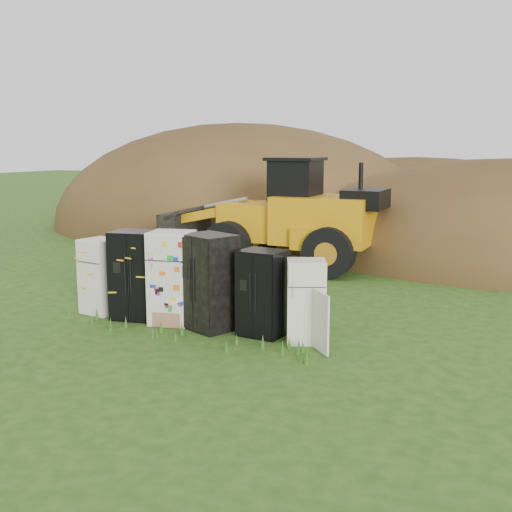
{
  "coord_description": "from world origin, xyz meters",
  "views": [
    {
      "loc": [
        6.62,
        -10.8,
        3.65
      ],
      "look_at": [
        0.33,
        2.0,
        1.16
      ],
      "focal_mm": 45.0,
      "sensor_mm": 36.0,
      "label": 1
    }
  ],
  "objects_px": {
    "fridge_sticker": "(172,278)",
    "wheel_loader": "(270,212)",
    "fridge_open_door": "(306,301)",
    "fridge_black_right": "(263,293)",
    "fridge_dark_mid": "(210,282)",
    "fridge_black_side": "(137,275)",
    "fridge_leftmost": "(101,276)"
  },
  "relations": [
    {
      "from": "fridge_dark_mid",
      "to": "wheel_loader",
      "type": "xyz_separation_m",
      "value": [
        -1.79,
        6.67,
        0.68
      ]
    },
    {
      "from": "fridge_sticker",
      "to": "wheel_loader",
      "type": "distance_m",
      "value": 6.73
    },
    {
      "from": "fridge_sticker",
      "to": "fridge_dark_mid",
      "type": "xyz_separation_m",
      "value": [
        0.91,
        -0.03,
        -0.0
      ]
    },
    {
      "from": "fridge_leftmost",
      "to": "fridge_open_door",
      "type": "relative_size",
      "value": 1.05
    },
    {
      "from": "fridge_leftmost",
      "to": "wheel_loader",
      "type": "distance_m",
      "value": 6.76
    },
    {
      "from": "fridge_black_side",
      "to": "fridge_black_right",
      "type": "height_order",
      "value": "fridge_black_side"
    },
    {
      "from": "fridge_leftmost",
      "to": "fridge_sticker",
      "type": "height_order",
      "value": "fridge_sticker"
    },
    {
      "from": "fridge_leftmost",
      "to": "fridge_black_side",
      "type": "height_order",
      "value": "fridge_black_side"
    },
    {
      "from": "fridge_sticker",
      "to": "fridge_black_right",
      "type": "height_order",
      "value": "fridge_sticker"
    },
    {
      "from": "fridge_sticker",
      "to": "wheel_loader",
      "type": "bearing_deg",
      "value": 83.05
    },
    {
      "from": "fridge_sticker",
      "to": "fridge_dark_mid",
      "type": "height_order",
      "value": "same"
    },
    {
      "from": "fridge_black_side",
      "to": "fridge_sticker",
      "type": "relative_size",
      "value": 0.98
    },
    {
      "from": "fridge_sticker",
      "to": "fridge_open_door",
      "type": "distance_m",
      "value": 2.95
    },
    {
      "from": "fridge_black_side",
      "to": "fridge_sticker",
      "type": "bearing_deg",
      "value": -10.48
    },
    {
      "from": "fridge_open_door",
      "to": "wheel_loader",
      "type": "relative_size",
      "value": 0.23
    },
    {
      "from": "fridge_sticker",
      "to": "wheel_loader",
      "type": "height_order",
      "value": "wheel_loader"
    },
    {
      "from": "fridge_black_right",
      "to": "wheel_loader",
      "type": "height_order",
      "value": "wheel_loader"
    },
    {
      "from": "fridge_dark_mid",
      "to": "fridge_open_door",
      "type": "height_order",
      "value": "fridge_dark_mid"
    },
    {
      "from": "fridge_dark_mid",
      "to": "wheel_loader",
      "type": "height_order",
      "value": "wheel_loader"
    },
    {
      "from": "fridge_dark_mid",
      "to": "fridge_black_side",
      "type": "bearing_deg",
      "value": -159.01
    },
    {
      "from": "fridge_leftmost",
      "to": "fridge_open_door",
      "type": "height_order",
      "value": "fridge_leftmost"
    },
    {
      "from": "fridge_leftmost",
      "to": "fridge_dark_mid",
      "type": "relative_size",
      "value": 0.86
    },
    {
      "from": "fridge_black_side",
      "to": "fridge_dark_mid",
      "type": "bearing_deg",
      "value": -12.31
    },
    {
      "from": "fridge_leftmost",
      "to": "fridge_dark_mid",
      "type": "xyz_separation_m",
      "value": [
        2.75,
        -0.03,
        0.14
      ]
    },
    {
      "from": "fridge_dark_mid",
      "to": "wheel_loader",
      "type": "distance_m",
      "value": 6.94
    },
    {
      "from": "wheel_loader",
      "to": "fridge_black_right",
      "type": "bearing_deg",
      "value": -68.72
    },
    {
      "from": "fridge_leftmost",
      "to": "wheel_loader",
      "type": "xyz_separation_m",
      "value": [
        0.96,
        6.64,
        0.82
      ]
    },
    {
      "from": "fridge_dark_mid",
      "to": "fridge_black_right",
      "type": "relative_size",
      "value": 1.15
    },
    {
      "from": "wheel_loader",
      "to": "fridge_leftmost",
      "type": "bearing_deg",
      "value": -100.84
    },
    {
      "from": "fridge_black_right",
      "to": "wheel_loader",
      "type": "xyz_separation_m",
      "value": [
        -2.93,
        6.59,
        0.8
      ]
    },
    {
      "from": "fridge_open_door",
      "to": "wheel_loader",
      "type": "distance_m",
      "value": 7.69
    },
    {
      "from": "fridge_leftmost",
      "to": "fridge_black_side",
      "type": "bearing_deg",
      "value": 6.92
    }
  ]
}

